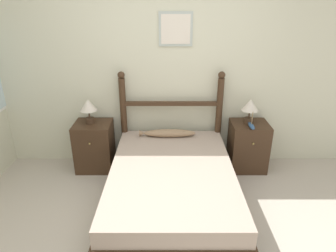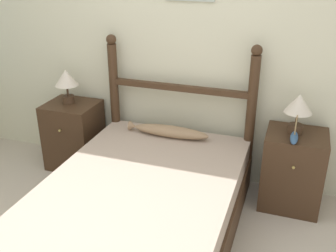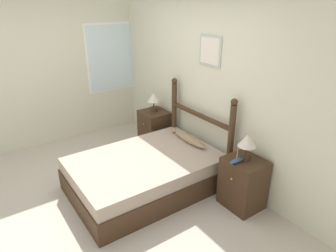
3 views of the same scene
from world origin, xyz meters
The scene contains 11 objects.
ground_plane centered at (0.00, 0.00, 0.00)m, with size 16.00×16.00×0.00m, color #B7AD9E.
wall_back centered at (0.00, 1.73, 1.28)m, with size 6.40×0.08×2.55m.
wall_left centered at (-2.13, 0.03, 1.28)m, with size 0.08×6.40×2.55m.
bed centered at (0.14, 0.65, 0.23)m, with size 1.35×1.98×0.48m.
headboard centered at (0.14, 1.60, 0.70)m, with size 1.36×0.09×1.30m.
nightstand_left centered at (-0.88, 1.46, 0.33)m, with size 0.48×0.45×0.65m.
nightstand_right centered at (1.17, 1.46, 0.33)m, with size 0.48×0.45×0.65m.
table_lamp_left centered at (-0.91, 1.47, 0.87)m, with size 0.22×0.22×0.32m.
table_lamp_right centered at (1.15, 1.47, 0.87)m, with size 0.22×0.22×0.32m.
model_boat centered at (1.15, 1.32, 0.68)m, with size 0.06×0.22×0.21m.
fish_pillow centered at (0.10, 1.44, 0.52)m, with size 0.73×0.14×0.10m.
Camera 3 is at (3.22, -1.12, 2.45)m, focal length 32.00 mm.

